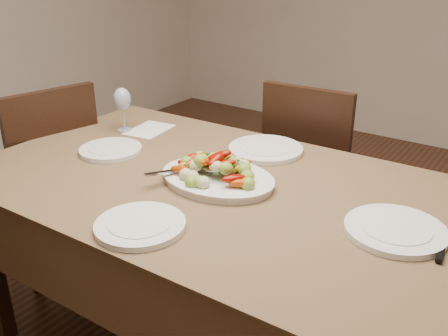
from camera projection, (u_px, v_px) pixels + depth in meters
dining_table at (224, 276)px, 1.86m from camera, size 1.87×1.09×0.76m
chair_far at (317, 173)px, 2.48m from camera, size 0.44×0.44×0.95m
chair_left at (43, 178)px, 2.43m from camera, size 0.50×0.50×0.95m
serving_platter at (218, 180)px, 1.71m from camera, size 0.41×0.31×0.02m
roasted_vegetables at (217, 165)px, 1.69m from camera, size 0.33×0.23×0.09m
serving_spoon at (196, 169)px, 1.70m from camera, size 0.28×0.16×0.03m
plate_left at (111, 150)px, 1.97m from camera, size 0.25×0.25×0.02m
plate_right at (395, 230)px, 1.41m from camera, size 0.29×0.29×0.02m
plate_far at (266, 149)px, 1.98m from camera, size 0.29×0.29×0.02m
plate_near at (140, 226)px, 1.44m from camera, size 0.26×0.26×0.02m
wine_glass at (123, 108)px, 2.17m from camera, size 0.08×0.08×0.20m
menu_card at (149, 130)px, 2.22m from camera, size 0.18×0.23×0.00m
table_knife at (444, 246)px, 1.34m from camera, size 0.04×0.20×0.01m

